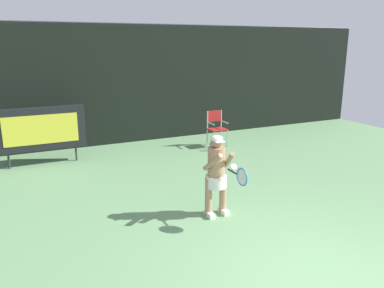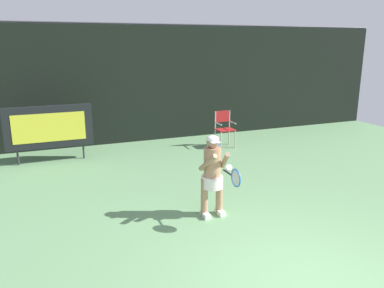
{
  "view_description": "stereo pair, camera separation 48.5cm",
  "coord_description": "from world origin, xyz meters",
  "px_view_note": "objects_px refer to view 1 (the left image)",
  "views": [
    {
      "loc": [
        -3.48,
        -3.2,
        3.08
      ],
      "look_at": [
        -0.14,
        3.76,
        1.05
      ],
      "focal_mm": 36.13,
      "sensor_mm": 36.0,
      "label": 1
    },
    {
      "loc": [
        -3.03,
        -3.39,
        3.08
      ],
      "look_at": [
        -0.14,
        3.76,
        1.05
      ],
      "focal_mm": 36.13,
      "sensor_mm": 36.0,
      "label": 2
    }
  ],
  "objects_px": {
    "water_bottle": "(211,147)",
    "tennis_player": "(216,172)",
    "scoreboard": "(41,129)",
    "umpire_chair": "(216,126)",
    "tennis_racket": "(241,177)"
  },
  "relations": [
    {
      "from": "tennis_racket",
      "to": "umpire_chair",
      "type": "bearing_deg",
      "value": 72.24
    },
    {
      "from": "scoreboard",
      "to": "umpire_chair",
      "type": "height_order",
      "value": "scoreboard"
    },
    {
      "from": "tennis_player",
      "to": "scoreboard",
      "type": "bearing_deg",
      "value": 119.15
    },
    {
      "from": "umpire_chair",
      "to": "water_bottle",
      "type": "bearing_deg",
      "value": -133.63
    },
    {
      "from": "water_bottle",
      "to": "tennis_player",
      "type": "xyz_separation_m",
      "value": [
        -1.98,
        -3.86,
        0.7
      ]
    },
    {
      "from": "water_bottle",
      "to": "tennis_racket",
      "type": "relative_size",
      "value": 0.44
    },
    {
      "from": "scoreboard",
      "to": "tennis_player",
      "type": "height_order",
      "value": "tennis_player"
    },
    {
      "from": "scoreboard",
      "to": "water_bottle",
      "type": "distance_m",
      "value": 4.68
    },
    {
      "from": "umpire_chair",
      "to": "tennis_racket",
      "type": "distance_m",
      "value": 5.45
    },
    {
      "from": "scoreboard",
      "to": "tennis_racket",
      "type": "xyz_separation_m",
      "value": [
        2.68,
        -5.24,
        -0.02
      ]
    },
    {
      "from": "umpire_chair",
      "to": "tennis_racket",
      "type": "relative_size",
      "value": 1.79
    },
    {
      "from": "scoreboard",
      "to": "umpire_chair",
      "type": "relative_size",
      "value": 2.04
    },
    {
      "from": "tennis_player",
      "to": "tennis_racket",
      "type": "relative_size",
      "value": 2.5
    },
    {
      "from": "scoreboard",
      "to": "tennis_player",
      "type": "relative_size",
      "value": 1.46
    },
    {
      "from": "umpire_chair",
      "to": "water_bottle",
      "type": "relative_size",
      "value": 4.08
    }
  ]
}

